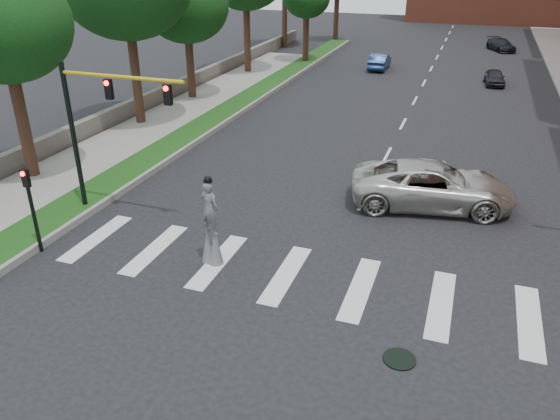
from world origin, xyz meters
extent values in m
plane|color=black|center=(0.00, 0.00, 0.00)|extent=(160.00, 160.00, 0.00)
cube|color=#154012|center=(-11.50, 20.00, 0.12)|extent=(2.00, 60.00, 0.25)
cube|color=gray|center=(-10.45, 20.00, 0.14)|extent=(0.20, 60.00, 0.28)
cube|color=gray|center=(-14.50, 10.00, 0.09)|extent=(4.00, 60.00, 0.18)
cube|color=#5D5750|center=(-17.00, 22.00, 0.55)|extent=(0.50, 56.00, 1.10)
cylinder|color=black|center=(3.00, -2.00, 0.02)|extent=(0.90, 0.90, 0.04)
cylinder|color=black|center=(-11.00, 3.00, 3.10)|extent=(0.20, 0.20, 6.20)
cylinder|color=gold|center=(-8.40, 3.00, 5.80)|extent=(5.20, 0.14, 0.14)
cube|color=black|center=(-9.00, 3.00, 5.30)|extent=(0.28, 0.18, 0.75)
cylinder|color=#FF0C0C|center=(-9.00, 2.90, 5.55)|extent=(0.18, 0.06, 0.18)
cube|color=black|center=(-6.50, 3.00, 5.30)|extent=(0.28, 0.18, 0.75)
cylinder|color=#FF0C0C|center=(-6.50, 2.90, 5.55)|extent=(0.18, 0.06, 0.18)
cylinder|color=black|center=(-10.30, -0.50, 1.50)|extent=(0.14, 0.14, 3.00)
cube|color=black|center=(-10.30, -0.50, 2.90)|extent=(0.25, 0.16, 0.65)
cylinder|color=#FF0C0C|center=(-10.30, -0.60, 3.10)|extent=(0.16, 0.05, 0.16)
cylinder|color=#341F15|center=(-3.84, 0.86, 0.58)|extent=(0.07, 0.07, 1.16)
cylinder|color=#341F15|center=(-4.16, 0.93, 0.58)|extent=(0.07, 0.07, 1.16)
cone|color=#5A5A5F|center=(-3.84, 0.86, 0.72)|extent=(0.52, 0.52, 1.45)
cone|color=#5A5A5F|center=(-4.16, 0.93, 0.72)|extent=(0.52, 0.52, 1.45)
imported|color=#5A5A5F|center=(-4.00, 0.89, 2.14)|extent=(0.80, 0.62, 1.96)
sphere|color=black|center=(-4.00, 0.89, 3.18)|extent=(0.26, 0.26, 0.26)
cylinder|color=black|center=(-4.00, 0.89, 3.13)|extent=(0.34, 0.34, 0.02)
cube|color=yellow|center=(-3.97, 1.03, 2.68)|extent=(0.22, 0.05, 0.10)
imported|color=beige|center=(2.81, 8.29, 0.95)|extent=(7.29, 4.35, 1.90)
imported|color=black|center=(5.36, 33.18, 0.59)|extent=(1.75, 3.61, 1.19)
imported|color=navy|center=(-4.44, 36.20, 0.69)|extent=(1.51, 4.23, 1.39)
imported|color=black|center=(6.00, 50.01, 0.62)|extent=(3.40, 4.64, 1.25)
cylinder|color=#341F15|center=(-15.58, 5.08, 2.81)|extent=(0.56, 0.56, 5.62)
ellipsoid|color=black|center=(-15.58, 5.08, 7.10)|extent=(5.90, 5.90, 5.01)
cylinder|color=#341F15|center=(-15.49, 14.37, 3.20)|extent=(0.56, 0.56, 6.41)
cylinder|color=#341F15|center=(-15.40, 21.06, 2.48)|extent=(0.56, 0.56, 4.96)
ellipsoid|color=black|center=(-15.40, 21.06, 6.43)|extent=(5.87, 5.87, 4.99)
cylinder|color=#341F15|center=(-15.02, 30.69, 3.18)|extent=(0.56, 0.56, 6.36)
cylinder|color=#341F15|center=(-16.42, 44.59, 3.43)|extent=(0.56, 0.56, 6.87)
cylinder|color=#341F15|center=(-11.60, 36.73, 2.39)|extent=(0.56, 0.56, 4.78)
cylinder|color=#341F15|center=(-12.19, 50.55, 2.81)|extent=(0.56, 0.56, 5.62)
camera|label=1|loc=(3.80, -13.96, 10.15)|focal=35.00mm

